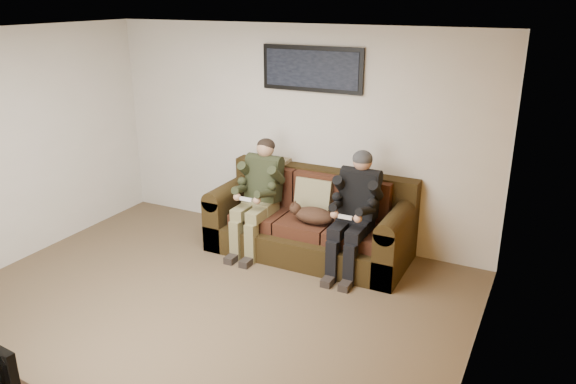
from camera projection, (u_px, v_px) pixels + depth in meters
The scene contains 12 objects.
floor at pixel (192, 316), 5.38m from camera, with size 5.00×5.00×0.00m, color brown.
ceiling at pixel (173, 36), 4.51m from camera, with size 5.00×5.00×0.00m, color silver.
wall_back at pixel (295, 134), 6.85m from camera, with size 5.00×5.00×0.00m, color beige.
wall_right at pixel (476, 241), 3.90m from camera, with size 4.50×4.50×0.00m, color beige.
accent_wall_right at pixel (475, 240), 3.90m from camera, with size 4.50×4.50×0.00m, color #AE6711.
sofa at pixel (312, 223), 6.63m from camera, with size 2.32×1.00×0.95m.
throw_pillow at pixel (314, 197), 6.56m from camera, with size 0.44×0.13×0.42m, color #8B825B.
throw_blanket at pixel (271, 161), 6.97m from camera, with size 0.48×0.23×0.08m, color tan.
person_left at pixel (259, 189), 6.58m from camera, with size 0.51×0.87×1.32m.
person_right at pixel (355, 205), 6.08m from camera, with size 0.51×0.86×1.33m.
cat at pixel (312, 215), 6.32m from camera, with size 0.66×0.26×0.24m.
framed_poster at pixel (312, 69), 6.45m from camera, with size 1.25×0.05×0.52m.
Camera 1 is at (2.92, -3.77, 2.92)m, focal length 35.00 mm.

